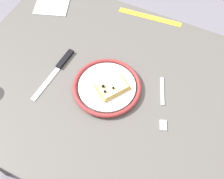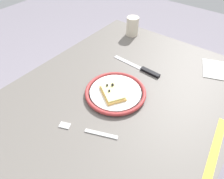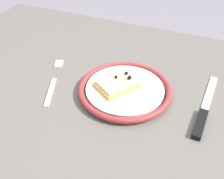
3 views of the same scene
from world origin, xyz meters
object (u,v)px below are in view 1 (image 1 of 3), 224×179
object	(u,v)px
knife	(60,65)
napkin	(52,5)
dining_table	(121,101)
plate	(107,87)
fork	(163,103)
pizza_slice_near	(112,87)
measuring_tape	(150,17)

from	to	relation	value
knife	napkin	world-z (taller)	knife
dining_table	plate	xyz separation A→B (m)	(0.05, 0.02, 0.09)
plate	knife	size ratio (longest dim) A/B	0.98
dining_table	knife	size ratio (longest dim) A/B	4.79
fork	napkin	bearing A→B (deg)	-22.28
plate	pizza_slice_near	world-z (taller)	pizza_slice_near
plate	measuring_tape	world-z (taller)	plate
knife	napkin	bearing A→B (deg)	-52.54
dining_table	knife	world-z (taller)	knife
napkin	measuring_tape	bearing A→B (deg)	-163.94
knife	pizza_slice_near	bearing A→B (deg)	177.30
plate	napkin	xyz separation A→B (m)	(0.39, -0.27, -0.01)
knife	measuring_tape	bearing A→B (deg)	-118.21
pizza_slice_near	knife	bearing A→B (deg)	-2.70
knife	measuring_tape	world-z (taller)	knife
knife	measuring_tape	size ratio (longest dim) A/B	0.92
plate	measuring_tape	size ratio (longest dim) A/B	0.90
knife	plate	bearing A→B (deg)	177.01
pizza_slice_near	fork	size ratio (longest dim) A/B	0.65
pizza_slice_near	measuring_tape	bearing A→B (deg)	-87.87
fork	napkin	size ratio (longest dim) A/B	1.41
plate	fork	bearing A→B (deg)	-171.67
dining_table	knife	xyz separation A→B (m)	(0.24, 0.01, 0.09)
pizza_slice_near	knife	world-z (taller)	pizza_slice_near
measuring_tape	pizza_slice_near	bearing A→B (deg)	86.09
pizza_slice_near	measuring_tape	distance (m)	0.38
plate	knife	bearing A→B (deg)	-2.99
pizza_slice_near	napkin	distance (m)	0.49
measuring_tape	knife	bearing A→B (deg)	55.75
plate	pizza_slice_near	distance (m)	0.02
dining_table	measuring_tape	xyz separation A→B (m)	(0.04, -0.37, 0.08)
knife	fork	size ratio (longest dim) A/B	1.25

